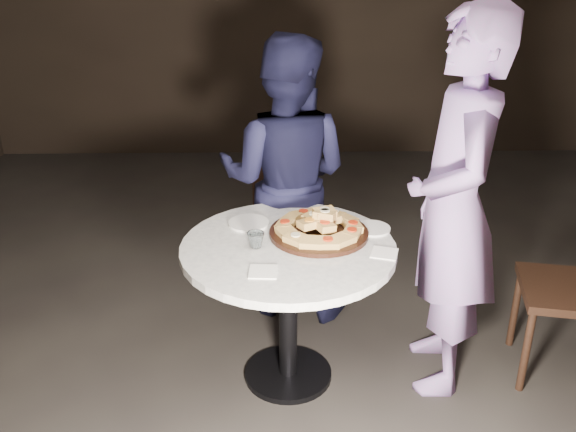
% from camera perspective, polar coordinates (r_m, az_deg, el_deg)
% --- Properties ---
extents(floor, '(7.00, 7.00, 0.00)m').
position_cam_1_polar(floor, '(3.56, 2.24, -12.91)').
color(floor, black).
rests_on(floor, ground).
extents(table, '(1.20, 1.20, 0.77)m').
position_cam_1_polar(table, '(3.12, 0.02, -4.96)').
color(table, black).
rests_on(table, ground).
extents(serving_board, '(0.52, 0.52, 0.02)m').
position_cam_1_polar(serving_board, '(3.15, 2.76, -1.52)').
color(serving_board, black).
rests_on(serving_board, table).
extents(focaccia_pile, '(0.44, 0.42, 0.12)m').
position_cam_1_polar(focaccia_pile, '(3.13, 2.83, -0.79)').
color(focaccia_pile, tan).
rests_on(focaccia_pile, serving_board).
extents(plate_left, '(0.24, 0.24, 0.01)m').
position_cam_1_polar(plate_left, '(3.27, -3.51, -0.62)').
color(plate_left, white).
rests_on(plate_left, table).
extents(plate_right, '(0.23, 0.23, 0.01)m').
position_cam_1_polar(plate_right, '(3.23, 7.49, -1.10)').
color(plate_right, white).
rests_on(plate_right, table).
extents(water_glass, '(0.09, 0.09, 0.08)m').
position_cam_1_polar(water_glass, '(3.02, -2.89, -2.14)').
color(water_glass, silver).
rests_on(water_glass, table).
extents(napkin_near, '(0.13, 0.13, 0.01)m').
position_cam_1_polar(napkin_near, '(2.82, -2.23, -4.96)').
color(napkin_near, white).
rests_on(napkin_near, table).
extents(napkin_far, '(0.15, 0.15, 0.01)m').
position_cam_1_polar(napkin_far, '(3.01, 8.56, -3.28)').
color(napkin_far, white).
rests_on(napkin_far, table).
extents(chair_far, '(0.41, 0.42, 0.78)m').
position_cam_1_polar(chair_far, '(4.28, -0.49, 0.88)').
color(chair_far, black).
rests_on(chair_far, ground).
extents(diner_navy, '(0.93, 0.80, 1.65)m').
position_cam_1_polar(diner_navy, '(3.69, -0.28, 3.31)').
color(diner_navy, black).
rests_on(diner_navy, ground).
extents(diner_teal, '(0.50, 0.72, 1.89)m').
position_cam_1_polar(diner_teal, '(3.12, 14.52, 0.61)').
color(diner_teal, '#8167A5').
rests_on(diner_teal, ground).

